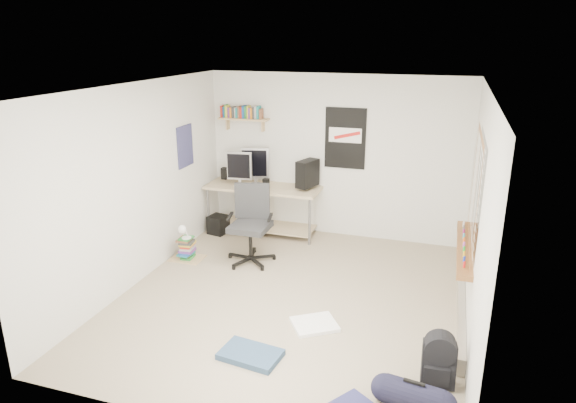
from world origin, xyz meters
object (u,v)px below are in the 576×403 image
(office_chair, at_px, (250,229))
(duffel_bag, at_px, (413,395))
(desk, at_px, (265,210))
(backpack, at_px, (439,364))
(book_stack, at_px, (187,249))

(office_chair, height_order, duffel_bag, office_chair)
(desk, height_order, backpack, desk)
(office_chair, bearing_deg, backpack, -49.61)
(office_chair, distance_m, book_stack, 0.98)
(office_chair, height_order, backpack, office_chair)
(office_chair, bearing_deg, duffel_bag, -57.24)
(book_stack, bearing_deg, backpack, -26.52)
(desk, height_order, office_chair, office_chair)
(duffel_bag, height_order, book_stack, duffel_bag)
(desk, distance_m, backpack, 4.20)
(desk, xyz_separation_m, book_stack, (-0.68, -1.36, -0.21))
(office_chair, xyz_separation_m, backpack, (2.60, -1.93, -0.29))
(office_chair, distance_m, backpack, 3.25)
(duffel_bag, xyz_separation_m, book_stack, (-3.32, 2.17, 0.01))
(desk, bearing_deg, office_chair, -74.75)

